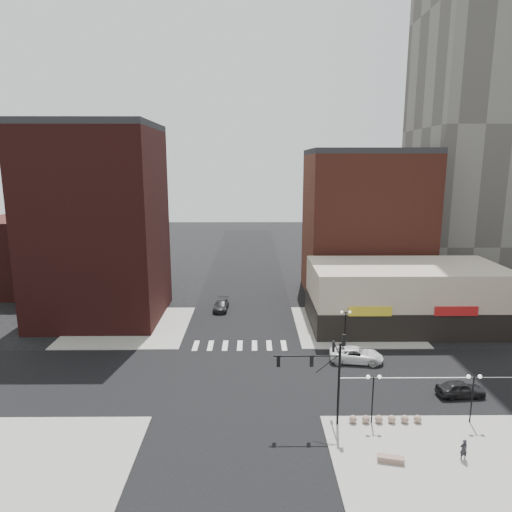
{
  "coord_description": "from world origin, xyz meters",
  "views": [
    {
      "loc": [
        1.4,
        -41.38,
        20.78
      ],
      "look_at": [
        1.76,
        6.26,
        11.0
      ],
      "focal_mm": 32.0,
      "sensor_mm": 36.0,
      "label": 1
    }
  ],
  "objects": [
    {
      "name": "dark_sedan_east",
      "position": [
        20.19,
        -3.61,
        0.73
      ],
      "size": [
        4.41,
        2.03,
        1.46
      ],
      "primitive_type": "imported",
      "rotation": [
        0.0,
        0.0,
        1.64
      ],
      "color": "black",
      "rests_on": "ground"
    },
    {
      "name": "stone_bench",
      "position": [
        11.09,
        -12.96,
        0.35
      ],
      "size": [
        1.94,
        0.97,
        0.43
      ],
      "rotation": [
        0.0,
        0.0,
        -0.23
      ],
      "color": "#8D6D61",
      "rests_on": "sidewalk_se"
    },
    {
      "name": "sidewalk_se",
      "position": [
        16.0,
        -14.0,
        0.06
      ],
      "size": [
        18.0,
        14.0,
        0.12
      ],
      "primitive_type": "cube",
      "color": "gray",
      "rests_on": "ground"
    },
    {
      "name": "building_ne_row",
      "position": [
        21.0,
        15.0,
        3.3
      ],
      "size": [
        24.2,
        12.2,
        8.0
      ],
      "color": "#B6A890",
      "rests_on": "ground"
    },
    {
      "name": "white_suv",
      "position": [
        12.39,
        3.79,
        0.78
      ],
      "size": [
        5.9,
        3.31,
        1.56
      ],
      "primitive_type": "imported",
      "rotation": [
        0.0,
        0.0,
        1.44
      ],
      "color": "white",
      "rests_on": "ground"
    },
    {
      "name": "building_nw_low",
      "position": [
        -32.0,
        34.0,
        6.0
      ],
      "size": [
        20.0,
        18.0,
        12.0
      ],
      "primitive_type": "cube",
      "color": "#3A1412",
      "rests_on": "ground"
    },
    {
      "name": "street_lamp_se_a",
      "position": [
        11.0,
        -8.0,
        3.29
      ],
      "size": [
        1.22,
        0.32,
        4.16
      ],
      "color": "black",
      "rests_on": "sidewalk_se"
    },
    {
      "name": "dark_sedan_north",
      "position": [
        -3.14,
        21.24,
        0.71
      ],
      "size": [
        2.24,
        4.98,
        1.42
      ],
      "primitive_type": "imported",
      "rotation": [
        0.0,
        0.0,
        -0.05
      ],
      "color": "black",
      "rests_on": "ground"
    },
    {
      "name": "traffic_signal",
      "position": [
        7.24,
        -7.83,
        4.96
      ],
      "size": [
        5.59,
        3.09,
        7.77
      ],
      "color": "black",
      "rests_on": "ground"
    },
    {
      "name": "street_lamp_ne",
      "position": [
        12.0,
        8.0,
        3.29
      ],
      "size": [
        1.22,
        0.32,
        4.16
      ],
      "color": "black",
      "rests_on": "sidewalk_ne"
    },
    {
      "name": "sidewalk_ne",
      "position": [
        14.5,
        14.5,
        0.06
      ],
      "size": [
        15.0,
        15.0,
        0.12
      ],
      "primitive_type": "cube",
      "color": "gray",
      "rests_on": "ground"
    },
    {
      "name": "pedestrian",
      "position": [
        16.31,
        -12.68,
        0.89
      ],
      "size": [
        0.6,
        0.43,
        1.53
      ],
      "primitive_type": "imported",
      "rotation": [
        0.0,
        0.0,
        3.27
      ],
      "color": "black",
      "rests_on": "sidewalk_se"
    },
    {
      "name": "street_lamp_se_b",
      "position": [
        19.0,
        -8.0,
        3.29
      ],
      "size": [
        1.22,
        0.32,
        4.16
      ],
      "color": "black",
      "rests_on": "sidewalk_se"
    },
    {
      "name": "building_nw",
      "position": [
        -19.0,
        18.5,
        12.5
      ],
      "size": [
        16.0,
        15.0,
        25.0
      ],
      "primitive_type": "cube",
      "color": "#3A1412",
      "rests_on": "ground"
    },
    {
      "name": "tower_near",
      "position": [
        40.0,
        38.0,
        45.0
      ],
      "size": [
        20.0,
        20.0,
        90.0
      ],
      "primitive_type": "cube",
      "color": "#47443F",
      "rests_on": "ground"
    },
    {
      "name": "road_ew",
      "position": [
        0.0,
        0.0,
        0.01
      ],
      "size": [
        200.0,
        14.0,
        0.02
      ],
      "primitive_type": "cube",
      "color": "black",
      "rests_on": "ground"
    },
    {
      "name": "road_ns",
      "position": [
        0.0,
        0.0,
        0.01
      ],
      "size": [
        14.0,
        200.0,
        0.02
      ],
      "primitive_type": "cube",
      "color": "black",
      "rests_on": "ground"
    },
    {
      "name": "bollard_row",
      "position": [
        12.12,
        -8.0,
        0.43
      ],
      "size": [
        5.87,
        0.62,
        0.62
      ],
      "color": "#876B5D",
      "rests_on": "sidewalk_se"
    },
    {
      "name": "building_ne_midrise",
      "position": [
        19.0,
        29.5,
        11.0
      ],
      "size": [
        18.0,
        15.0,
        22.0
      ],
      "primitive_type": "cube",
      "color": "maroon",
      "rests_on": "ground"
    },
    {
      "name": "sidewalk_nw",
      "position": [
        -14.5,
        14.5,
        0.06
      ],
      "size": [
        15.0,
        15.0,
        0.12
      ],
      "primitive_type": "cube",
      "color": "gray",
      "rests_on": "ground"
    },
    {
      "name": "ground",
      "position": [
        0.0,
        0.0,
        0.0
      ],
      "size": [
        240.0,
        240.0,
        0.0
      ],
      "primitive_type": "plane",
      "color": "black",
      "rests_on": "ground"
    },
    {
      "name": "sidewalk_sw",
      "position": [
        -14.5,
        -14.5,
        0.06
      ],
      "size": [
        15.0,
        15.0,
        0.12
      ],
      "primitive_type": "cube",
      "color": "gray",
      "rests_on": "ground"
    }
  ]
}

